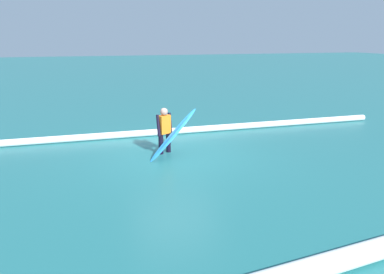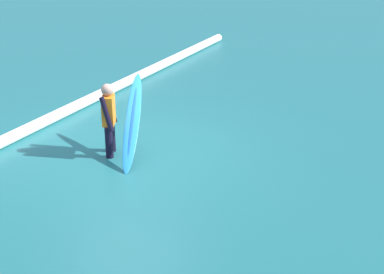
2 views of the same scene
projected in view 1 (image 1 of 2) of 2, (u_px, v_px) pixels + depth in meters
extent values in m
plane|color=#20676B|center=(175.00, 153.00, 10.44)|extent=(127.14, 127.14, 0.00)
cylinder|color=black|center=(168.00, 142.00, 10.48)|extent=(0.14, 0.14, 0.60)
cylinder|color=black|center=(161.00, 144.00, 10.30)|extent=(0.14, 0.14, 0.60)
cube|color=orange|center=(164.00, 124.00, 10.24)|extent=(0.39, 0.32, 0.54)
sphere|color=#A67E71|center=(164.00, 112.00, 10.14)|extent=(0.22, 0.22, 0.22)
cylinder|color=black|center=(170.00, 123.00, 10.38)|extent=(0.09, 0.26, 0.62)
cylinder|color=black|center=(158.00, 126.00, 10.10)|extent=(0.09, 0.26, 0.62)
ellipsoid|color=#268CE5|center=(174.00, 134.00, 10.00)|extent=(1.62, 0.85, 1.32)
ellipsoid|color=blue|center=(174.00, 134.00, 10.00)|extent=(1.26, 0.58, 1.06)
cylinder|color=white|center=(161.00, 132.00, 12.34)|extent=(17.00, 0.78, 0.23)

